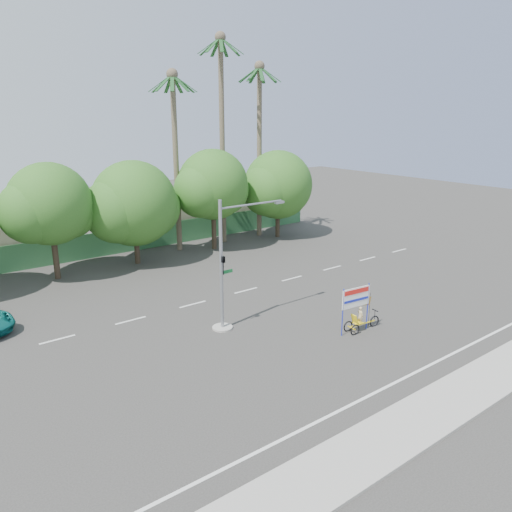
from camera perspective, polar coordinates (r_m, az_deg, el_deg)
ground at (r=25.79m, az=5.88°, el=-9.76°), size 120.00×120.00×0.00m
sidewalk_near at (r=21.66m, az=20.11°, el=-16.03°), size 50.00×2.40×0.12m
fence at (r=42.73m, az=-14.16°, el=1.83°), size 38.00×0.08×2.00m
building_right at (r=49.96m, az=-7.88°, el=5.15°), size 14.00×8.00×3.60m
tree_left at (r=36.43m, az=-22.57°, el=5.18°), size 6.66×5.60×8.07m
tree_center at (r=38.45m, az=-13.85°, el=5.57°), size 7.62×6.40×7.85m
tree_right at (r=41.57m, az=-5.00°, el=7.83°), size 6.90×5.80×8.36m
tree_far_right at (r=45.75m, az=2.49°, el=7.89°), size 7.38×6.20×7.94m
palm_tall at (r=43.51m, az=-3.93°, el=15.14°), size 3.73×3.79×17.45m
palm_mid at (r=45.88m, az=0.39°, el=13.90°), size 3.73×3.79×15.45m
palm_short at (r=41.26m, az=-9.22°, el=12.69°), size 3.73×3.79×14.45m
traffic_signal at (r=26.30m, az=-3.40°, el=-2.30°), size 4.72×1.10×7.00m
trike_billboard at (r=26.99m, az=11.66°, el=-6.35°), size 2.67×0.72×2.63m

